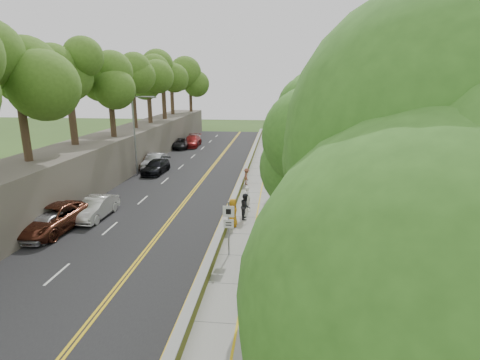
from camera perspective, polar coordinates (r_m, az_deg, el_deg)
The scene contains 26 objects.
ground at distance 23.98m, azimuth -3.24°, elevation -8.14°, with size 140.00×140.00×0.00m, color #33511E.
road at distance 39.00m, azimuth -7.56°, elevation 0.92°, with size 11.20×66.00×0.04m, color black.
sidewalk at distance 37.95m, azimuth 4.20°, elevation 0.63°, with size 4.20×66.00×0.05m, color gray.
jersey_barrier at distance 38.02m, azimuth 0.74°, elevation 1.12°, with size 0.42×66.00×0.60m, color #D3E11B.
rock_embankment at distance 41.23m, azimuth -18.69°, elevation 3.84°, with size 5.00×66.00×4.00m, color #595147.
chainlink_fence at distance 37.72m, azimuth 7.42°, elevation 1.97°, with size 0.04×66.00×2.00m, color slate.
trees_embankment at distance 40.37m, azimuth -19.06°, elevation 15.75°, with size 6.40×66.00×13.00m, color #4B7922, non-canonical shape.
trees_fenceside at distance 36.99m, azimuth 11.44°, elevation 10.96°, with size 7.00×66.00×14.00m, color #46872A, non-canonical shape.
streetlight at distance 38.74m, azimuth -15.50°, elevation 7.37°, with size 2.52×0.22×8.00m.
signpost at distance 20.33m, azimuth -1.75°, elevation -6.50°, with size 0.62×0.09×3.10m.
construction_barrel at distance 41.13m, azimuth 5.00°, elevation 2.45°, with size 0.58×0.58×0.95m, color #CD4906.
concrete_block at distance 21.98m, azimuth 7.30°, elevation -9.20°, with size 1.19×0.90×0.80m, color slate.
car_0 at distance 26.19m, azimuth -27.48°, elevation -6.12°, with size 1.65×4.10×1.40m, color silver.
car_1 at distance 28.10m, azimuth -21.13°, elevation -3.97°, with size 1.54×4.43×1.46m, color silver.
car_2 at distance 26.83m, azimuth -26.59°, elevation -5.26°, with size 2.71×5.87×1.63m, color #542618.
car_3 at distance 39.74m, azimuth -12.68°, elevation 1.99°, with size 1.92×4.71×1.37m, color black.
car_4 at distance 42.46m, azimuth -13.72°, elevation 2.77°, with size 1.66×4.12×1.40m, color tan.
car_5 at distance 42.12m, azimuth -12.84°, elevation 2.84°, with size 1.65×4.73×1.56m, color #B2B4BA.
car_6 at distance 54.06m, azimuth -8.91°, elevation 5.56°, with size 2.28×4.95×1.38m, color black.
car_7 at distance 55.15m, azimuth -7.33°, elevation 5.90°, with size 2.19×5.39×1.56m, color maroon.
car_8 at distance 58.32m, azimuth -7.09°, elevation 6.34°, with size 1.69×4.21×1.43m, color white.
painter_0 at distance 24.62m, azimuth -1.09°, elevation -4.99°, with size 0.92×0.60×1.89m, color #C17F14.
painter_1 at distance 27.46m, azimuth 1.15°, elevation -2.88°, with size 0.68×0.45×1.87m, color white.
painter_2 at distance 25.95m, azimuth 0.85°, elevation -4.02°, with size 0.88×0.69×1.82m, color black.
painter_3 at distance 34.42m, azimuth 1.02°, elevation 0.53°, with size 1.00×0.57×1.54m, color brown.
person_far at distance 44.19m, azimuth 4.86°, elevation 3.96°, with size 1.11×0.46×1.90m, color black.
Camera 1 is at (3.66, -21.76, 9.41)m, focal length 28.00 mm.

